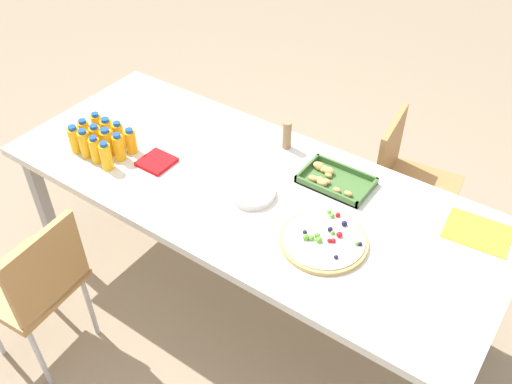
{
  "coord_description": "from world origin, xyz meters",
  "views": [
    {
      "loc": [
        1.13,
        -1.56,
        2.38
      ],
      "look_at": [
        0.07,
        -0.04,
        0.78
      ],
      "focal_mm": 39.07,
      "sensor_mm": 36.0,
      "label": 1
    }
  ],
  "objects_px": {
    "juice_bottle_10": "(119,135)",
    "cardboard_tube": "(287,135)",
    "party_table": "(249,195)",
    "juice_bottle_11": "(131,141)",
    "chair_near_left": "(35,282)",
    "juice_bottle_4": "(85,133)",
    "chair_far_right": "(407,178)",
    "juice_bottle_9": "(107,131)",
    "juice_bottle_0": "(75,139)",
    "juice_bottle_7": "(119,147)",
    "plate_stack": "(252,193)",
    "napkin_stack": "(157,162)",
    "fruit_pizza": "(324,240)",
    "juice_bottle_2": "(96,150)",
    "juice_bottle_6": "(107,142)",
    "juice_bottle_1": "(85,144)",
    "snack_tray": "(332,179)",
    "juice_bottle_8": "(97,126)",
    "juice_bottle_5": "(96,138)",
    "paper_folder": "(477,232)",
    "juice_bottle_3": "(106,156)"
  },
  "relations": [
    {
      "from": "juice_bottle_6",
      "to": "snack_tray",
      "type": "distance_m",
      "value": 1.08
    },
    {
      "from": "paper_folder",
      "to": "juice_bottle_2",
      "type": "bearing_deg",
      "value": -161.14
    },
    {
      "from": "juice_bottle_2",
      "to": "chair_near_left",
      "type": "bearing_deg",
      "value": -76.65
    },
    {
      "from": "napkin_stack",
      "to": "paper_folder",
      "type": "relative_size",
      "value": 0.58
    },
    {
      "from": "juice_bottle_4",
      "to": "juice_bottle_10",
      "type": "distance_m",
      "value": 0.17
    },
    {
      "from": "snack_tray",
      "to": "juice_bottle_7",
      "type": "bearing_deg",
      "value": -154.92
    },
    {
      "from": "juice_bottle_3",
      "to": "cardboard_tube",
      "type": "height_order",
      "value": "same"
    },
    {
      "from": "juice_bottle_4",
      "to": "juice_bottle_5",
      "type": "relative_size",
      "value": 1.01
    },
    {
      "from": "juice_bottle_0",
      "to": "juice_bottle_1",
      "type": "distance_m",
      "value": 0.07
    },
    {
      "from": "snack_tray",
      "to": "juice_bottle_5",
      "type": "bearing_deg",
      "value": -157.68
    },
    {
      "from": "paper_folder",
      "to": "juice_bottle_4",
      "type": "bearing_deg",
      "value": -164.66
    },
    {
      "from": "snack_tray",
      "to": "chair_far_right",
      "type": "bearing_deg",
      "value": 71.34
    },
    {
      "from": "juice_bottle_2",
      "to": "cardboard_tube",
      "type": "xyz_separation_m",
      "value": [
        0.67,
        0.61,
        0.01
      ]
    },
    {
      "from": "juice_bottle_4",
      "to": "juice_bottle_5",
      "type": "height_order",
      "value": "same"
    },
    {
      "from": "juice_bottle_11",
      "to": "juice_bottle_4",
      "type": "bearing_deg",
      "value": -160.92
    },
    {
      "from": "chair_far_right",
      "to": "napkin_stack",
      "type": "bearing_deg",
      "value": -53.47
    },
    {
      "from": "juice_bottle_2",
      "to": "cardboard_tube",
      "type": "distance_m",
      "value": 0.91
    },
    {
      "from": "chair_near_left",
      "to": "juice_bottle_6",
      "type": "relative_size",
      "value": 5.75
    },
    {
      "from": "juice_bottle_6",
      "to": "fruit_pizza",
      "type": "height_order",
      "value": "juice_bottle_6"
    },
    {
      "from": "chair_near_left",
      "to": "juice_bottle_8",
      "type": "relative_size",
      "value": 6.09
    },
    {
      "from": "juice_bottle_2",
      "to": "juice_bottle_6",
      "type": "xyz_separation_m",
      "value": [
        0.0,
        0.07,
        0.0
      ]
    },
    {
      "from": "juice_bottle_7",
      "to": "paper_folder",
      "type": "height_order",
      "value": "juice_bottle_7"
    },
    {
      "from": "juice_bottle_7",
      "to": "juice_bottle_10",
      "type": "xyz_separation_m",
      "value": [
        -0.07,
        0.07,
        0.0
      ]
    },
    {
      "from": "juice_bottle_7",
      "to": "juice_bottle_11",
      "type": "bearing_deg",
      "value": 85.32
    },
    {
      "from": "fruit_pizza",
      "to": "chair_near_left",
      "type": "bearing_deg",
      "value": -145.44
    },
    {
      "from": "juice_bottle_9",
      "to": "napkin_stack",
      "type": "distance_m",
      "value": 0.32
    },
    {
      "from": "juice_bottle_3",
      "to": "juice_bottle_2",
      "type": "bearing_deg",
      "value": 174.44
    },
    {
      "from": "juice_bottle_5",
      "to": "juice_bottle_7",
      "type": "relative_size",
      "value": 0.97
    },
    {
      "from": "juice_bottle_7",
      "to": "plate_stack",
      "type": "height_order",
      "value": "juice_bottle_7"
    },
    {
      "from": "party_table",
      "to": "juice_bottle_9",
      "type": "xyz_separation_m",
      "value": [
        -0.76,
        -0.12,
        0.12
      ]
    },
    {
      "from": "party_table",
      "to": "juice_bottle_11",
      "type": "bearing_deg",
      "value": -168.95
    },
    {
      "from": "party_table",
      "to": "chair_near_left",
      "type": "relative_size",
      "value": 2.8
    },
    {
      "from": "juice_bottle_7",
      "to": "juice_bottle_9",
      "type": "bearing_deg",
      "value": 155.83
    },
    {
      "from": "chair_far_right",
      "to": "paper_folder",
      "type": "distance_m",
      "value": 0.72
    },
    {
      "from": "juice_bottle_10",
      "to": "cardboard_tube",
      "type": "height_order",
      "value": "cardboard_tube"
    },
    {
      "from": "juice_bottle_4",
      "to": "juice_bottle_7",
      "type": "bearing_deg",
      "value": 2.08
    },
    {
      "from": "juice_bottle_0",
      "to": "juice_bottle_2",
      "type": "bearing_deg",
      "value": -0.98
    },
    {
      "from": "chair_far_right",
      "to": "juice_bottle_9",
      "type": "relative_size",
      "value": 6.14
    },
    {
      "from": "juice_bottle_1",
      "to": "juice_bottle_10",
      "type": "xyz_separation_m",
      "value": [
        0.08,
        0.14,
        -0.0
      ]
    },
    {
      "from": "juice_bottle_1",
      "to": "juice_bottle_10",
      "type": "relative_size",
      "value": 1.04
    },
    {
      "from": "juice_bottle_1",
      "to": "juice_bottle_6",
      "type": "height_order",
      "value": "juice_bottle_1"
    },
    {
      "from": "juice_bottle_9",
      "to": "napkin_stack",
      "type": "height_order",
      "value": "juice_bottle_9"
    },
    {
      "from": "juice_bottle_0",
      "to": "cardboard_tube",
      "type": "xyz_separation_m",
      "value": [
        0.82,
        0.61,
        0.01
      ]
    },
    {
      "from": "chair_far_right",
      "to": "juice_bottle_3",
      "type": "distance_m",
      "value": 1.55
    },
    {
      "from": "chair_far_right",
      "to": "juice_bottle_8",
      "type": "distance_m",
      "value": 1.62
    },
    {
      "from": "chair_near_left",
      "to": "juice_bottle_4",
      "type": "xyz_separation_m",
      "value": [
        -0.28,
        0.62,
        0.32
      ]
    },
    {
      "from": "juice_bottle_11",
      "to": "juice_bottle_8",
      "type": "bearing_deg",
      "value": -179.62
    },
    {
      "from": "juice_bottle_2",
      "to": "juice_bottle_6",
      "type": "height_order",
      "value": "juice_bottle_6"
    },
    {
      "from": "chair_far_right",
      "to": "fruit_pizza",
      "type": "relative_size",
      "value": 2.32
    },
    {
      "from": "juice_bottle_4",
      "to": "juice_bottle_11",
      "type": "distance_m",
      "value": 0.25
    }
  ]
}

